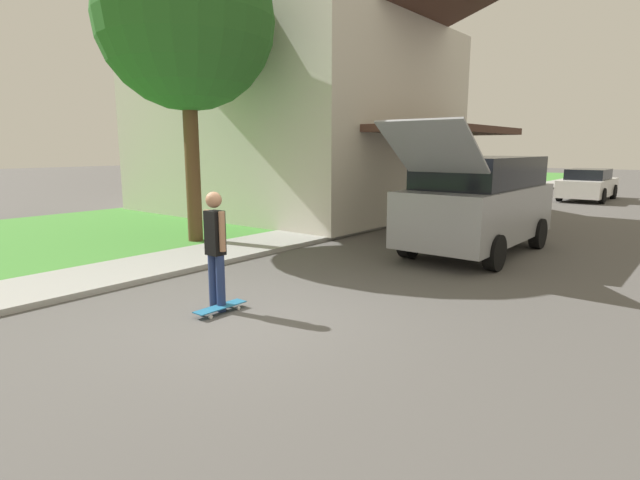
{
  "coord_description": "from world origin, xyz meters",
  "views": [
    {
      "loc": [
        5.09,
        -4.57,
        2.36
      ],
      "look_at": [
        0.12,
        1.56,
        0.9
      ],
      "focal_mm": 28.0,
      "sensor_mm": 36.0,
      "label": 1
    }
  ],
  "objects_px": {
    "skateboarder": "(215,245)",
    "car_down_street": "(588,185)",
    "lawn_tree_near": "(186,21)",
    "skateboard": "(220,307)",
    "suv_parked": "(479,202)"
  },
  "relations": [
    {
      "from": "suv_parked",
      "to": "car_down_street",
      "type": "distance_m",
      "value": 14.66
    },
    {
      "from": "car_down_street",
      "to": "lawn_tree_near",
      "type": "bearing_deg",
      "value": -106.33
    },
    {
      "from": "suv_parked",
      "to": "skateboard",
      "type": "relative_size",
      "value": 6.41
    },
    {
      "from": "suv_parked",
      "to": "car_down_street",
      "type": "bearing_deg",
      "value": 92.42
    },
    {
      "from": "suv_parked",
      "to": "skateboard",
      "type": "bearing_deg",
      "value": -100.78
    },
    {
      "from": "car_down_street",
      "to": "skateboarder",
      "type": "distance_m",
      "value": 21.06
    },
    {
      "from": "car_down_street",
      "to": "skateboard",
      "type": "xyz_separation_m",
      "value": [
        -0.61,
        -21.1,
        -0.62
      ]
    },
    {
      "from": "lawn_tree_near",
      "to": "suv_parked",
      "type": "bearing_deg",
      "value": 29.62
    },
    {
      "from": "car_down_street",
      "to": "suv_parked",
      "type": "bearing_deg",
      "value": -87.58
    },
    {
      "from": "skateboarder",
      "to": "car_down_street",
      "type": "bearing_deg",
      "value": 87.99
    },
    {
      "from": "suv_parked",
      "to": "skateboard",
      "type": "distance_m",
      "value": 6.66
    },
    {
      "from": "lawn_tree_near",
      "to": "car_down_street",
      "type": "height_order",
      "value": "lawn_tree_near"
    },
    {
      "from": "skateboarder",
      "to": "suv_parked",
      "type": "bearing_deg",
      "value": 78.03
    },
    {
      "from": "skateboard",
      "to": "suv_parked",
      "type": "bearing_deg",
      "value": 79.22
    },
    {
      "from": "lawn_tree_near",
      "to": "skateboard",
      "type": "relative_size",
      "value": 8.72
    }
  ]
}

